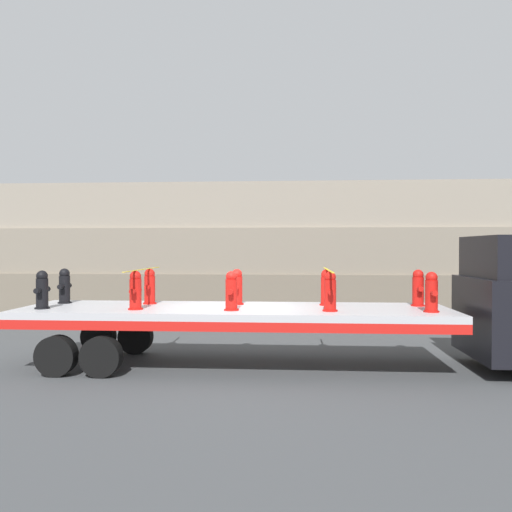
{
  "coord_description": "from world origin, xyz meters",
  "views": [
    {
      "loc": [
        1.28,
        -11.24,
        2.68
      ],
      "look_at": [
        0.49,
        0.0,
        2.51
      ],
      "focal_mm": 35.0,
      "sensor_mm": 36.0,
      "label": 1
    }
  ],
  "objects_px": {
    "flatbed_trailer": "(210,317)",
    "fire_hydrant_red_near_3": "(330,292)",
    "fire_hydrant_red_far_1": "(150,287)",
    "fire_hydrant_red_far_3": "(326,288)",
    "fire_hydrant_red_far_4": "(418,288)",
    "fire_hydrant_red_near_2": "(231,291)",
    "fire_hydrant_red_far_2": "(237,287)",
    "fire_hydrant_black_near_0": "(42,290)",
    "fire_hydrant_red_near_1": "(136,291)",
    "fire_hydrant_red_near_4": "(431,293)",
    "fire_hydrant_black_far_0": "(65,286)"
  },
  "relations": [
    {
      "from": "flatbed_trailer",
      "to": "fire_hydrant_red_near_3",
      "type": "distance_m",
      "value": 2.81
    },
    {
      "from": "fire_hydrant_red_far_1",
      "to": "fire_hydrant_red_far_3",
      "type": "height_order",
      "value": "same"
    },
    {
      "from": "flatbed_trailer",
      "to": "fire_hydrant_red_far_4",
      "type": "height_order",
      "value": "fire_hydrant_red_far_4"
    },
    {
      "from": "fire_hydrant_red_far_1",
      "to": "fire_hydrant_red_far_3",
      "type": "bearing_deg",
      "value": 0.0
    },
    {
      "from": "fire_hydrant_red_far_1",
      "to": "fire_hydrant_red_near_2",
      "type": "distance_m",
      "value": 2.39
    },
    {
      "from": "fire_hydrant_red_near_2",
      "to": "fire_hydrant_red_far_2",
      "type": "bearing_deg",
      "value": 90.0
    },
    {
      "from": "fire_hydrant_black_near_0",
      "to": "fire_hydrant_red_far_1",
      "type": "distance_m",
      "value": 2.39
    },
    {
      "from": "fire_hydrant_red_far_4",
      "to": "fire_hydrant_black_near_0",
      "type": "bearing_deg",
      "value": -172.59
    },
    {
      "from": "fire_hydrant_red_near_1",
      "to": "fire_hydrant_red_near_2",
      "type": "height_order",
      "value": "same"
    },
    {
      "from": "fire_hydrant_red_near_1",
      "to": "fire_hydrant_black_near_0",
      "type": "bearing_deg",
      "value": 180.0
    },
    {
      "from": "fire_hydrant_red_near_1",
      "to": "fire_hydrant_red_far_2",
      "type": "bearing_deg",
      "value": 27.5
    },
    {
      "from": "flatbed_trailer",
      "to": "fire_hydrant_red_near_2",
      "type": "bearing_deg",
      "value": -44.47
    },
    {
      "from": "flatbed_trailer",
      "to": "fire_hydrant_red_near_4",
      "type": "relative_size",
      "value": 11.36
    },
    {
      "from": "fire_hydrant_black_near_0",
      "to": "fire_hydrant_black_far_0",
      "type": "xyz_separation_m",
      "value": [
        0.0,
        1.1,
        0.0
      ]
    },
    {
      "from": "flatbed_trailer",
      "to": "fire_hydrant_black_far_0",
      "type": "bearing_deg",
      "value": 171.47
    },
    {
      "from": "fire_hydrant_black_far_0",
      "to": "fire_hydrant_red_near_4",
      "type": "distance_m",
      "value": 8.53
    },
    {
      "from": "flatbed_trailer",
      "to": "fire_hydrant_red_far_3",
      "type": "distance_m",
      "value": 2.81
    },
    {
      "from": "flatbed_trailer",
      "to": "fire_hydrant_red_near_3",
      "type": "height_order",
      "value": "fire_hydrant_red_near_3"
    },
    {
      "from": "fire_hydrant_black_far_0",
      "to": "fire_hydrant_red_near_4",
      "type": "height_order",
      "value": "same"
    },
    {
      "from": "flatbed_trailer",
      "to": "fire_hydrant_red_far_3",
      "type": "relative_size",
      "value": 11.36
    },
    {
      "from": "fire_hydrant_red_near_3",
      "to": "fire_hydrant_red_far_4",
      "type": "distance_m",
      "value": 2.39
    },
    {
      "from": "fire_hydrant_red_far_4",
      "to": "flatbed_trailer",
      "type": "bearing_deg",
      "value": -173.45
    },
    {
      "from": "flatbed_trailer",
      "to": "fire_hydrant_red_far_1",
      "type": "bearing_deg",
      "value": 160.5
    },
    {
      "from": "fire_hydrant_black_far_0",
      "to": "fire_hydrant_red_near_3",
      "type": "relative_size",
      "value": 1.0
    },
    {
      "from": "fire_hydrant_red_far_2",
      "to": "fire_hydrant_red_near_2",
      "type": "bearing_deg",
      "value": -90.0
    },
    {
      "from": "fire_hydrant_red_near_2",
      "to": "fire_hydrant_red_near_3",
      "type": "distance_m",
      "value": 2.12
    },
    {
      "from": "fire_hydrant_black_near_0",
      "to": "fire_hydrant_red_near_3",
      "type": "relative_size",
      "value": 1.0
    },
    {
      "from": "fire_hydrant_black_near_0",
      "to": "fire_hydrant_red_near_1",
      "type": "distance_m",
      "value": 2.12
    },
    {
      "from": "fire_hydrant_black_near_0",
      "to": "fire_hydrant_red_far_2",
      "type": "bearing_deg",
      "value": 14.59
    },
    {
      "from": "fire_hydrant_black_far_0",
      "to": "fire_hydrant_red_far_1",
      "type": "height_order",
      "value": "same"
    },
    {
      "from": "fire_hydrant_red_far_1",
      "to": "fire_hydrant_red_far_4",
      "type": "distance_m",
      "value": 6.35
    },
    {
      "from": "fire_hydrant_red_near_4",
      "to": "fire_hydrant_red_far_4",
      "type": "bearing_deg",
      "value": 90.0
    },
    {
      "from": "fire_hydrant_red_far_1",
      "to": "fire_hydrant_red_near_4",
      "type": "relative_size",
      "value": 1.0
    },
    {
      "from": "fire_hydrant_red_far_1",
      "to": "fire_hydrant_red_near_3",
      "type": "bearing_deg",
      "value": -14.59
    },
    {
      "from": "flatbed_trailer",
      "to": "fire_hydrant_red_far_1",
      "type": "relative_size",
      "value": 11.36
    },
    {
      "from": "flatbed_trailer",
      "to": "fire_hydrant_red_near_4",
      "type": "distance_m",
      "value": 4.87
    },
    {
      "from": "fire_hydrant_black_near_0",
      "to": "fire_hydrant_red_far_2",
      "type": "height_order",
      "value": "same"
    },
    {
      "from": "fire_hydrant_black_near_0",
      "to": "fire_hydrant_red_far_1",
      "type": "bearing_deg",
      "value": 27.5
    },
    {
      "from": "fire_hydrant_black_near_0",
      "to": "fire_hydrant_black_far_0",
      "type": "relative_size",
      "value": 1.0
    },
    {
      "from": "flatbed_trailer",
      "to": "fire_hydrant_black_near_0",
      "type": "distance_m",
      "value": 3.77
    },
    {
      "from": "fire_hydrant_black_near_0",
      "to": "fire_hydrant_red_far_2",
      "type": "xyz_separation_m",
      "value": [
        4.23,
        1.1,
        0.0
      ]
    },
    {
      "from": "fire_hydrant_black_far_0",
      "to": "fire_hydrant_red_near_3",
      "type": "height_order",
      "value": "same"
    },
    {
      "from": "fire_hydrant_black_near_0",
      "to": "fire_hydrant_red_far_2",
      "type": "distance_m",
      "value": 4.37
    },
    {
      "from": "fire_hydrant_red_near_2",
      "to": "fire_hydrant_red_far_2",
      "type": "distance_m",
      "value": 1.1
    },
    {
      "from": "fire_hydrant_red_near_2",
      "to": "fire_hydrant_red_far_1",
      "type": "bearing_deg",
      "value": 152.5
    },
    {
      "from": "flatbed_trailer",
      "to": "fire_hydrant_black_near_0",
      "type": "bearing_deg",
      "value": -171.47
    },
    {
      "from": "fire_hydrant_red_far_1",
      "to": "fire_hydrant_red_far_3",
      "type": "xyz_separation_m",
      "value": [
        4.23,
        0.0,
        0.0
      ]
    },
    {
      "from": "fire_hydrant_red_near_2",
      "to": "fire_hydrant_red_far_3",
      "type": "distance_m",
      "value": 2.39
    },
    {
      "from": "fire_hydrant_red_near_2",
      "to": "fire_hydrant_red_far_4",
      "type": "distance_m",
      "value": 4.37
    },
    {
      "from": "fire_hydrant_red_near_4",
      "to": "fire_hydrant_red_far_4",
      "type": "height_order",
      "value": "same"
    }
  ]
}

